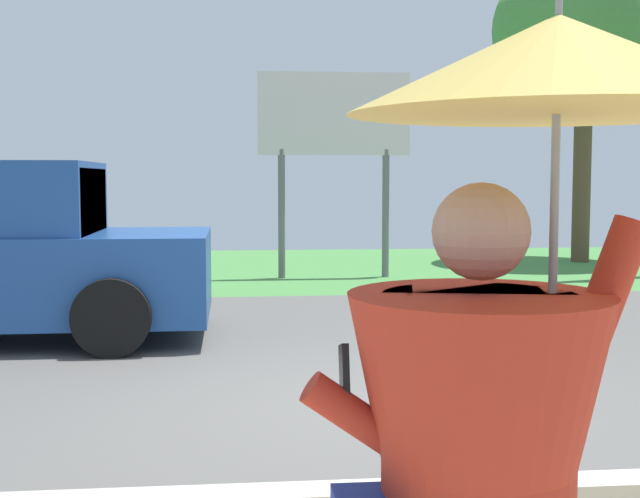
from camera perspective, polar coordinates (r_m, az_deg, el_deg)
ground_plane at (r=9.46m, az=-0.00°, el=-5.97°), size 40.00×22.00×0.20m
monk_pedestrian at (r=2.05m, az=11.45°, el=-13.36°), size 1.04×0.94×2.13m
roadside_billboard at (r=14.69m, az=0.94°, el=8.02°), size 2.60×0.12×3.50m
tree_left_far at (r=18.49m, az=17.29°, el=13.72°), size 3.71×3.71×6.38m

